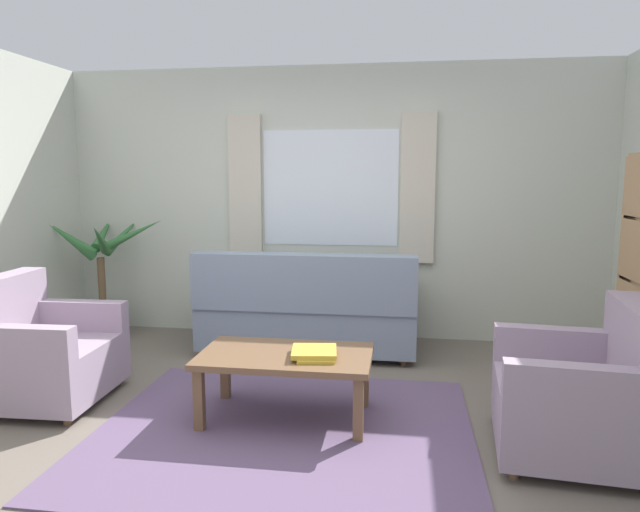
# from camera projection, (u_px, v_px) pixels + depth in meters

# --- Properties ---
(ground_plane) EXTENTS (6.24, 6.24, 0.00)m
(ground_plane) POSITION_uv_depth(u_px,v_px,m) (284.00, 432.00, 3.48)
(ground_plane) COLOR #6B6056
(wall_back) EXTENTS (5.32, 0.12, 2.60)m
(wall_back) POSITION_uv_depth(u_px,v_px,m) (331.00, 203.00, 5.51)
(wall_back) COLOR beige
(wall_back) RESTS_ON ground_plane
(window_with_curtains) EXTENTS (1.98, 0.07, 1.40)m
(window_with_curtains) POSITION_uv_depth(u_px,v_px,m) (330.00, 188.00, 5.41)
(window_with_curtains) COLOR white
(area_rug) EXTENTS (2.31, 1.97, 0.01)m
(area_rug) POSITION_uv_depth(u_px,v_px,m) (284.00, 431.00, 3.48)
(area_rug) COLOR #604C6B
(area_rug) RESTS_ON ground_plane
(couch) EXTENTS (1.90, 0.82, 0.92)m
(couch) POSITION_uv_depth(u_px,v_px,m) (308.00, 312.00, 5.02)
(couch) COLOR gray
(couch) RESTS_ON ground_plane
(armchair_left) EXTENTS (0.85, 0.87, 0.88)m
(armchair_left) POSITION_uv_depth(u_px,v_px,m) (39.00, 352.00, 3.92)
(armchair_left) COLOR #998499
(armchair_left) RESTS_ON ground_plane
(armchair_right) EXTENTS (0.90, 0.91, 0.88)m
(armchair_right) POSITION_uv_depth(u_px,v_px,m) (584.00, 396.00, 3.15)
(armchair_right) COLOR #998499
(armchair_right) RESTS_ON ground_plane
(coffee_table) EXTENTS (1.10, 0.64, 0.44)m
(coffee_table) POSITION_uv_depth(u_px,v_px,m) (286.00, 362.00, 3.63)
(coffee_table) COLOR brown
(coffee_table) RESTS_ON ground_plane
(book_stack_on_table) EXTENTS (0.31, 0.32, 0.05)m
(book_stack_on_table) POSITION_uv_depth(u_px,v_px,m) (315.00, 353.00, 3.54)
(book_stack_on_table) COLOR gold
(book_stack_on_table) RESTS_ON coffee_table
(potted_plant) EXTENTS (1.19, 1.18, 1.22)m
(potted_plant) POSITION_uv_depth(u_px,v_px,m) (103.00, 286.00, 5.50)
(potted_plant) COLOR #56565B
(potted_plant) RESTS_ON ground_plane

